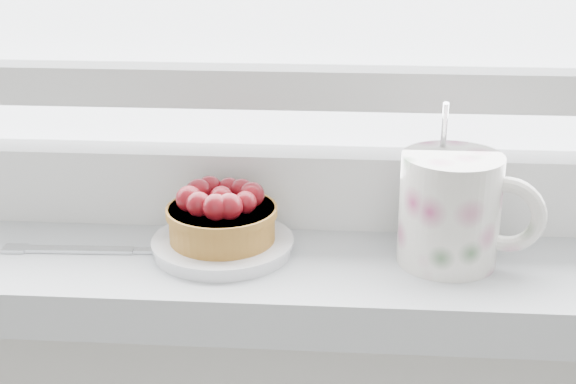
# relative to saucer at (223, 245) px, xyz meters

# --- Properties ---
(saucer) EXTENTS (0.12, 0.12, 0.01)m
(saucer) POSITION_rel_saucer_xyz_m (0.00, 0.00, 0.00)
(saucer) COLOR silver
(saucer) RESTS_ON windowsill
(raspberry_tart) EXTENTS (0.10, 0.10, 0.05)m
(raspberry_tart) POSITION_rel_saucer_xyz_m (-0.00, -0.00, 0.03)
(raspberry_tart) COLOR brown
(raspberry_tart) RESTS_ON saucer
(floral_mug) EXTENTS (0.13, 0.10, 0.14)m
(floral_mug) POSITION_rel_saucer_xyz_m (0.20, -0.01, 0.04)
(floral_mug) COLOR silver
(floral_mug) RESTS_ON windowsill
(fork) EXTENTS (0.20, 0.03, 0.00)m
(fork) POSITION_rel_saucer_xyz_m (-0.09, -0.01, -0.00)
(fork) COLOR silver
(fork) RESTS_ON windowsill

